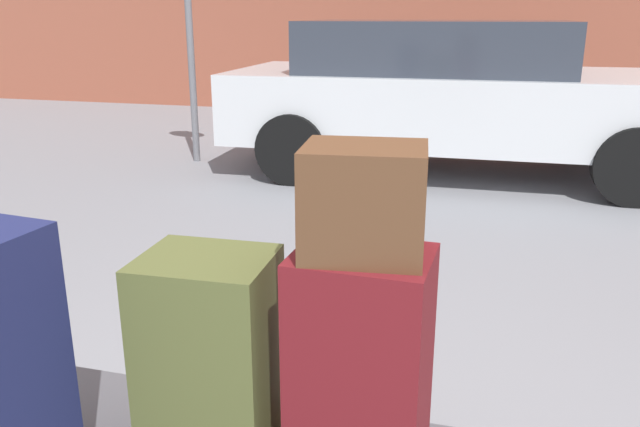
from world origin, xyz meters
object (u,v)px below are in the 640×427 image
suitcase_olive_stacked_top (209,357)px  duffel_bag_brown_topmost_pile (364,201)px  bollard_kerb_near (630,128)px  no_parking_sign (189,22)px  suitcase_maroon_center (360,371)px  parked_car (453,93)px

suitcase_olive_stacked_top → duffel_bag_brown_topmost_pile: 0.61m
bollard_kerb_near → no_parking_sign: no_parking_sign is taller
suitcase_olive_stacked_top → suitcase_maroon_center: bearing=-2.3°
suitcase_maroon_center → parked_car: size_ratio=0.14×
suitcase_olive_stacked_top → bollard_kerb_near: suitcase_olive_stacked_top is taller
no_parking_sign → suitcase_maroon_center: bearing=-59.7°
duffel_bag_brown_topmost_pile → bollard_kerb_near: 6.51m
duffel_bag_brown_topmost_pile → no_parking_sign: no_parking_sign is taller
suitcase_maroon_center → suitcase_olive_stacked_top: size_ratio=1.09×
suitcase_olive_stacked_top → bollard_kerb_near: (2.10, 6.23, -0.33)m
suitcase_olive_stacked_top → duffel_bag_brown_topmost_pile: duffel_bag_brown_topmost_pile is taller
suitcase_maroon_center → bollard_kerb_near: (1.69, 6.24, -0.36)m
parked_car → no_parking_sign: 2.68m
duffel_bag_brown_topmost_pile → suitcase_maroon_center: bearing=0.0°
no_parking_sign → suitcase_olive_stacked_top: bearing=-63.6°
parked_car → bollard_kerb_near: bearing=35.5°
suitcase_maroon_center → parked_car: (-0.14, 4.93, 0.11)m
duffel_bag_brown_topmost_pile → no_parking_sign: size_ratio=0.12×
bollard_kerb_near → suitcase_olive_stacked_top: bearing=-108.6°
suitcase_olive_stacked_top → parked_car: (0.27, 4.93, 0.14)m
suitcase_maroon_center → duffel_bag_brown_topmost_pile: (0.00, 0.00, 0.43)m
suitcase_olive_stacked_top → bollard_kerb_near: size_ratio=0.97×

